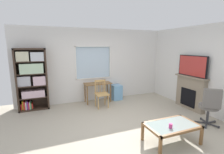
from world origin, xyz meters
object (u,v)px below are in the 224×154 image
desk_under_window (98,86)px  tv (192,66)px  wooden_chair (101,93)px  sippy_cup (171,126)px  office_chair (210,105)px  fireplace (190,92)px  coffee_table (172,127)px  bookshelf (32,77)px  plastic_drawer_unit (116,92)px

desk_under_window → tv: (2.56, -1.72, 0.81)m
wooden_chair → sippy_cup: (0.56, -2.66, -0.01)m
desk_under_window → tv: size_ratio=0.92×
office_chair → sippy_cup: (-1.54, -0.37, -0.10)m
wooden_chair → sippy_cup: size_ratio=10.00×
fireplace → tv: tv is taller
fireplace → coffee_table: 2.34m
desk_under_window → wooden_chair: (-0.03, -0.51, -0.13)m
bookshelf → plastic_drawer_unit: 2.96m
bookshelf → wooden_chair: 2.24m
coffee_table → sippy_cup: 0.20m
desk_under_window → office_chair: (2.07, -2.81, -0.04)m
sippy_cup → wooden_chair: bearing=102.0°
bookshelf → desk_under_window: 2.16m
plastic_drawer_unit → desk_under_window: bearing=-176.2°
plastic_drawer_unit → sippy_cup: (-0.22, -3.22, 0.18)m
bookshelf → sippy_cup: size_ratio=21.64×
desk_under_window → coffee_table: bearing=-77.7°
desk_under_window → tv: 3.19m
office_chair → coffee_table: office_chair is taller
desk_under_window → office_chair: 3.49m
office_chair → sippy_cup: size_ratio=11.11×
desk_under_window → fireplace: (2.58, -1.72, -0.05)m
bookshelf → coffee_table: bearing=-48.8°
plastic_drawer_unit → fireplace: fireplace is taller
plastic_drawer_unit → coffee_table: plastic_drawer_unit is taller
fireplace → tv: bearing=-180.0°
plastic_drawer_unit → fireplace: 2.56m
coffee_table → tv: bearing=35.2°
fireplace → sippy_cup: fireplace is taller
tv → office_chair: bearing=-114.3°
tv → coffee_table: size_ratio=0.97×
desk_under_window → fireplace: size_ratio=0.84×
bookshelf → wooden_chair: bookshelf is taller
plastic_drawer_unit → tv: size_ratio=0.53×
wooden_chair → office_chair: bearing=-47.5°
wooden_chair → fireplace: 2.88m
desk_under_window → wooden_chair: bearing=-93.6°
fireplace → coffee_table: (-1.91, -1.34, -0.18)m
fireplace → office_chair: size_ratio=1.14×
wooden_chair → plastic_drawer_unit: size_ratio=1.62×
desk_under_window → coffee_table: desk_under_window is taller
wooden_chair → desk_under_window: bearing=86.4°
fireplace → tv: 0.86m
bookshelf → tv: bearing=-21.4°
plastic_drawer_unit → fireplace: (1.83, -1.77, 0.26)m
office_chair → tv: bearing=65.7°
bookshelf → fireplace: size_ratio=1.71×
fireplace → plastic_drawer_unit: bearing=135.9°
tv → coffee_table: tv is taller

